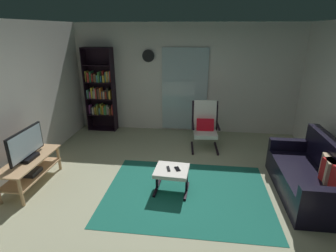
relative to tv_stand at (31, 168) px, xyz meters
name	(u,v)px	position (x,y,z in m)	size (l,w,h in m)	color
ground_plane	(172,196)	(2.32, -0.02, -0.32)	(7.02, 7.02, 0.00)	#A9AA89
wall_back	(185,79)	(2.32, 2.88, 0.98)	(5.60, 0.06, 2.60)	silver
glass_door_panel	(184,90)	(2.32, 2.81, 0.73)	(1.10, 0.01, 2.00)	silver
area_rug	(187,193)	(2.56, 0.07, -0.31)	(2.56, 1.94, 0.01)	#1B6656
tv_stand	(31,168)	(0.00, 0.00, 0.00)	(0.47, 1.18, 0.48)	tan
television	(26,146)	(0.00, 0.01, 0.40)	(0.20, 0.83, 0.50)	black
bookshelf_near_tv	(100,92)	(0.25, 2.68, 0.67)	(0.71, 0.30, 2.05)	black
leather_sofa	(312,177)	(4.46, 0.26, 0.00)	(0.80, 1.70, 0.89)	black
lounge_armchair	(205,124)	(2.83, 1.86, 0.22)	(0.60, 0.69, 1.02)	black
ottoman	(172,173)	(2.31, 0.11, 0.01)	(0.55, 0.51, 0.39)	white
tv_remote	(168,169)	(2.26, 0.10, 0.09)	(0.04, 0.14, 0.02)	black
cell_phone	(177,169)	(2.40, 0.12, 0.08)	(0.07, 0.14, 0.01)	black
wall_clock	(148,56)	(1.45, 2.80, 1.53)	(0.29, 0.03, 0.29)	silver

